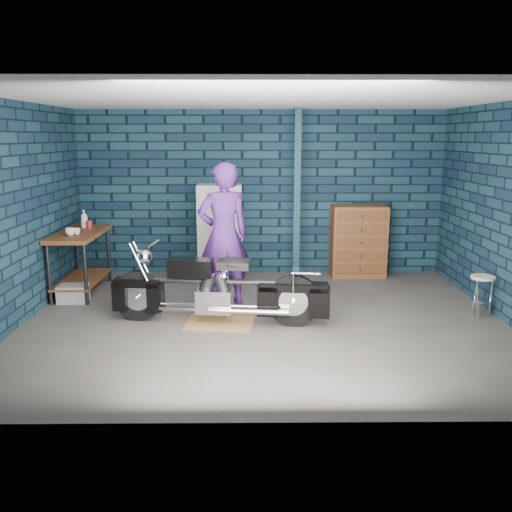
% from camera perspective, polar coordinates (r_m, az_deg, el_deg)
% --- Properties ---
extents(ground, '(6.00, 6.00, 0.00)m').
position_cam_1_polar(ground, '(6.88, 0.91, -6.79)').
color(ground, '#4C4947').
rests_on(ground, ground).
extents(room_walls, '(6.02, 5.01, 2.71)m').
position_cam_1_polar(room_walls, '(7.06, 0.85, 9.49)').
color(room_walls, black).
rests_on(room_walls, ground).
extents(support_post, '(0.10, 0.10, 2.70)m').
position_cam_1_polar(support_post, '(8.53, 4.32, 6.24)').
color(support_post, '#122E3A').
rests_on(support_post, ground).
extents(workbench, '(0.60, 1.40, 0.91)m').
position_cam_1_polar(workbench, '(8.39, -17.94, -0.64)').
color(workbench, brown).
rests_on(workbench, ground).
extents(drip_mat, '(0.90, 0.72, 0.01)m').
position_cam_1_polar(drip_mat, '(6.81, -3.83, -7.01)').
color(drip_mat, olive).
rests_on(drip_mat, ground).
extents(motorcycle, '(2.35, 0.89, 1.01)m').
position_cam_1_polar(motorcycle, '(6.66, -3.89, -2.94)').
color(motorcycle, black).
rests_on(motorcycle, ground).
extents(person, '(0.82, 0.67, 1.94)m').
position_cam_1_polar(person, '(7.33, -3.45, 2.24)').
color(person, '#481E72').
rests_on(person, ground).
extents(storage_bin, '(0.39, 0.28, 0.25)m').
position_cam_1_polar(storage_bin, '(8.01, -18.69, -3.77)').
color(storage_bin, gray).
rests_on(storage_bin, ground).
extents(locker, '(0.71, 0.51, 1.52)m').
position_cam_1_polar(locker, '(8.87, -3.80, 2.64)').
color(locker, beige).
rests_on(locker, ground).
extents(tool_chest, '(0.88, 0.49, 1.17)m').
position_cam_1_polar(tool_chest, '(9.06, 10.72, 1.54)').
color(tool_chest, brown).
rests_on(tool_chest, ground).
extents(shop_stool, '(0.36, 0.36, 0.54)m').
position_cam_1_polar(shop_stool, '(7.52, 22.63, -3.94)').
color(shop_stool, beige).
rests_on(shop_stool, ground).
extents(cup_a, '(0.16, 0.16, 0.11)m').
position_cam_1_polar(cup_a, '(8.03, -18.98, 2.43)').
color(cup_a, beige).
rests_on(cup_a, workbench).
extents(cup_b, '(0.11, 0.11, 0.09)m').
position_cam_1_polar(cup_b, '(8.10, -18.32, 2.49)').
color(cup_b, beige).
rests_on(cup_b, workbench).
extents(mug_red, '(0.10, 0.10, 0.12)m').
position_cam_1_polar(mug_red, '(8.55, -17.16, 3.17)').
color(mug_red, '#A31524').
rests_on(mug_red, workbench).
extents(bottle, '(0.13, 0.13, 0.28)m').
position_cam_1_polar(bottle, '(8.61, -17.63, 3.73)').
color(bottle, gray).
rests_on(bottle, workbench).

